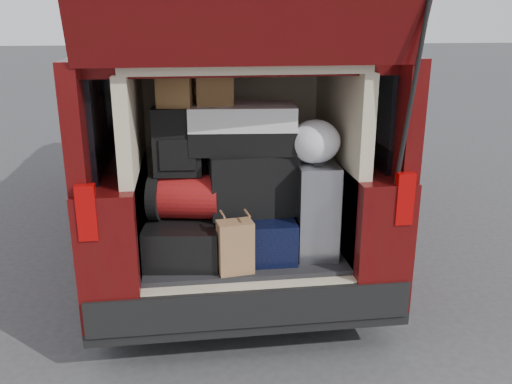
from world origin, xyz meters
TOP-DOWN VIEW (x-y plane):
  - ground at (0.00, 0.00)m, footprint 80.00×80.00m
  - minivan at (0.00, 1.86)m, footprint 1.90×5.35m
  - load_floor at (0.00, 0.28)m, footprint 1.24×1.05m
  - black_hardshell at (-0.37, 0.13)m, footprint 0.52×0.67m
  - navy_hardshell at (0.07, 0.13)m, footprint 0.49×0.60m
  - silver_roller at (0.45, 0.06)m, footprint 0.26×0.40m
  - kraft_bag at (-0.07, -0.17)m, footprint 0.22×0.16m
  - red_duffel at (-0.35, 0.14)m, footprint 0.47×0.35m
  - black_soft_case at (0.06, 0.16)m, footprint 0.56×0.36m
  - backpack at (-0.39, 0.15)m, footprint 0.30×0.19m
  - twotone_duffel at (0.01, 0.18)m, footprint 0.67×0.39m
  - grocery_sack_lower at (-0.39, 0.18)m, footprint 0.22×0.19m
  - grocery_sack_upper at (-0.15, 0.22)m, footprint 0.22×0.18m
  - plastic_bag_right at (0.43, 0.05)m, footprint 0.35×0.33m

SIDE VIEW (x-z plane):
  - ground at x=0.00m, z-range 0.00..0.00m
  - load_floor at x=0.00m, z-range 0.00..0.55m
  - black_hardshell at x=-0.37m, z-range 0.55..0.80m
  - navy_hardshell at x=0.07m, z-range 0.55..0.81m
  - kraft_bag at x=-0.07m, z-range 0.55..0.86m
  - silver_roller at x=0.45m, z-range 0.55..1.14m
  - minivan at x=0.00m, z-range -0.47..2.29m
  - red_duffel at x=-0.35m, z-range 0.80..1.07m
  - black_soft_case at x=0.06m, z-range 0.81..1.20m
  - plastic_bag_right at x=0.43m, z-range 1.14..1.41m
  - backpack at x=-0.39m, z-range 1.07..1.48m
  - twotone_duffel at x=0.01m, z-range 1.20..1.48m
  - grocery_sack_lower at x=-0.39m, z-range 1.48..1.66m
  - grocery_sack_upper at x=-0.15m, z-range 1.48..1.70m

